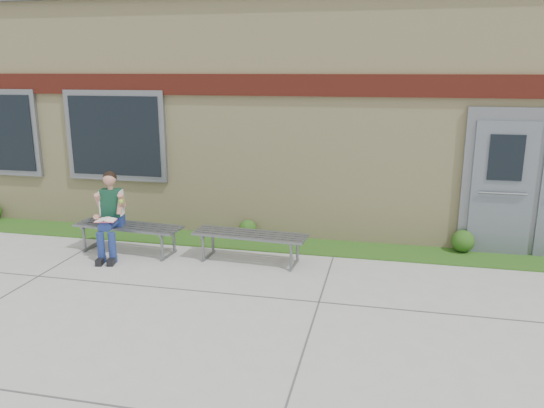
# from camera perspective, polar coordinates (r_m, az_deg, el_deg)

# --- Properties ---
(ground) EXTENTS (80.00, 80.00, 0.00)m
(ground) POSITION_cam_1_polar(r_m,az_deg,el_deg) (6.55, -4.39, -11.49)
(ground) COLOR #9E9E99
(ground) RESTS_ON ground
(grass_strip) EXTENTS (16.00, 0.80, 0.02)m
(grass_strip) POSITION_cam_1_polar(r_m,az_deg,el_deg) (8.89, 0.45, -4.34)
(grass_strip) COLOR #274712
(grass_strip) RESTS_ON ground
(school_building) EXTENTS (16.20, 6.22, 4.20)m
(school_building) POSITION_cam_1_polar(r_m,az_deg,el_deg) (11.78, 3.96, 10.61)
(school_building) COLOR beige
(school_building) RESTS_ON ground
(bench_left) EXTENTS (1.78, 0.63, 0.45)m
(bench_left) POSITION_cam_1_polar(r_m,az_deg,el_deg) (8.73, -15.19, -2.85)
(bench_left) COLOR slate
(bench_left) RESTS_ON ground
(bench_right) EXTENTS (1.76, 0.60, 0.45)m
(bench_right) POSITION_cam_1_polar(r_m,az_deg,el_deg) (8.03, -2.38, -3.88)
(bench_right) COLOR slate
(bench_right) RESTS_ON ground
(girl) EXTENTS (0.51, 0.82, 1.32)m
(girl) POSITION_cam_1_polar(r_m,az_deg,el_deg) (8.56, -17.04, -0.92)
(girl) COLOR navy
(girl) RESTS_ON ground
(shrub_mid) EXTENTS (0.30, 0.30, 0.30)m
(shrub_mid) POSITION_cam_1_polar(r_m,az_deg,el_deg) (9.19, -2.63, -2.65)
(shrub_mid) COLOR #274712
(shrub_mid) RESTS_ON grass_strip
(shrub_east) EXTENTS (0.35, 0.35, 0.35)m
(shrub_east) POSITION_cam_1_polar(r_m,az_deg,el_deg) (8.98, 19.85, -3.77)
(shrub_east) COLOR #274712
(shrub_east) RESTS_ON grass_strip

